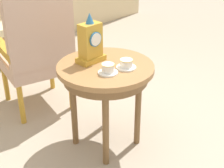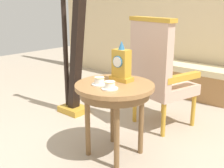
{
  "view_description": "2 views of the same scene",
  "coord_description": "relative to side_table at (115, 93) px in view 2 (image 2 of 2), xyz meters",
  "views": [
    {
      "loc": [
        -1.31,
        -1.4,
        1.54
      ],
      "look_at": [
        0.13,
        0.01,
        0.49
      ],
      "focal_mm": 53.33,
      "sensor_mm": 36.0,
      "label": 1
    },
    {
      "loc": [
        1.53,
        -1.62,
        1.28
      ],
      "look_at": [
        0.08,
        0.02,
        0.64
      ],
      "focal_mm": 45.15,
      "sensor_mm": 36.0,
      "label": 2
    }
  ],
  "objects": [
    {
      "name": "side_table",
      "position": [
        0.0,
        0.0,
        0.0
      ],
      "size": [
        0.65,
        0.65,
        0.64
      ],
      "color": "#9E7042",
      "rests_on": "ground"
    },
    {
      "name": "harp",
      "position": [
        -0.97,
        0.41,
        0.14
      ],
      "size": [
        0.4,
        0.24,
        1.72
      ],
      "color": "gold",
      "rests_on": "ground"
    },
    {
      "name": "armchair",
      "position": [
        -0.05,
        0.73,
        0.04
      ],
      "size": [
        0.65,
        0.64,
        1.14
      ],
      "color": "#CCA893",
      "rests_on": "ground"
    },
    {
      "name": "ground_plane",
      "position": [
        -0.09,
        -0.04,
        -0.56
      ],
      "size": [
        10.0,
        10.0,
        0.0
      ],
      "primitive_type": "plane",
      "color": "tan"
    },
    {
      "name": "window_bench",
      "position": [
        -0.2,
        1.91,
        -0.33
      ],
      "size": [
        1.08,
        0.4,
        0.44
      ],
      "color": "beige",
      "rests_on": "ground"
    },
    {
      "name": "mantel_clock",
      "position": [
        -0.02,
        0.11,
        0.22
      ],
      "size": [
        0.19,
        0.11,
        0.34
      ],
      "color": "gold",
      "rests_on": "side_table"
    },
    {
      "name": "teacup_right",
      "position": [
        0.06,
        -0.13,
        0.11
      ],
      "size": [
        0.13,
        0.13,
        0.06
      ],
      "color": "white",
      "rests_on": "side_table"
    },
    {
      "name": "teacup_left",
      "position": [
        -0.08,
        -0.1,
        0.11
      ],
      "size": [
        0.13,
        0.13,
        0.06
      ],
      "color": "white",
      "rests_on": "side_table"
    }
  ]
}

